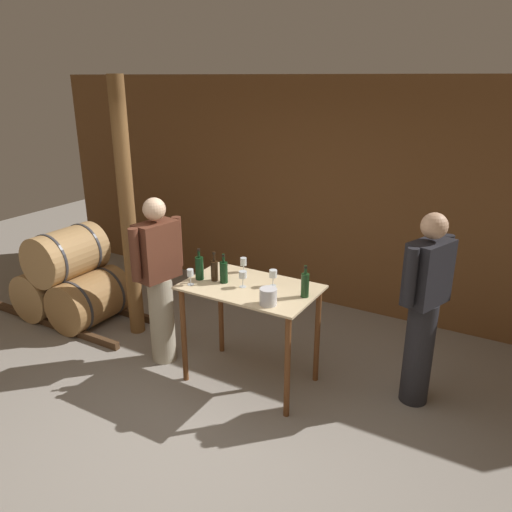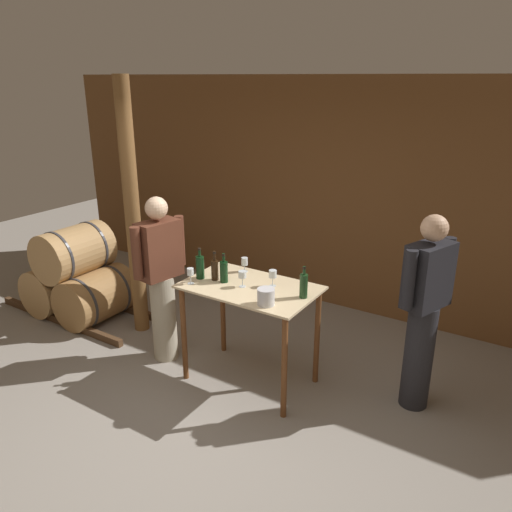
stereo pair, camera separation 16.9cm
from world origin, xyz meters
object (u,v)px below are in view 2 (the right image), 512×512
at_px(wine_bottle_center, 224,271).
at_px(wine_glass_far_side, 273,274).
at_px(wine_glass_near_left, 190,273).
at_px(person_visitor_with_scarf, 424,310).
at_px(wine_glass_near_right, 242,275).
at_px(ice_bucket, 266,297).
at_px(wine_bottle_right, 304,285).
at_px(wine_glass_near_center, 245,262).
at_px(wooden_post, 132,212).
at_px(wine_bottle_far_left, 200,267).
at_px(person_host, 161,277).
at_px(wine_bottle_left, 215,269).

height_order(wine_bottle_center, wine_glass_far_side, wine_bottle_center).
relative_size(wine_glass_near_left, person_visitor_with_scarf, 0.09).
bearing_deg(person_visitor_with_scarf, wine_glass_near_left, -159.79).
height_order(wine_glass_near_right, ice_bucket, wine_glass_near_right).
relative_size(wine_bottle_right, ice_bucket, 1.94).
height_order(wine_bottle_center, ice_bucket, wine_bottle_center).
bearing_deg(wine_bottle_center, wine_bottle_right, 6.20).
bearing_deg(wine_glass_near_center, wine_glass_near_left, -115.89).
relative_size(wooden_post, wine_bottle_center, 10.11).
bearing_deg(wine_glass_far_side, wine_bottle_right, -11.48).
bearing_deg(wine_glass_far_side, wooden_post, 177.24).
relative_size(wine_glass_near_left, wine_glass_near_right, 0.99).
bearing_deg(wine_glass_far_side, wine_bottle_far_left, -163.30).
bearing_deg(wine_bottle_far_left, person_host, -176.28).
bearing_deg(wine_bottle_center, wine_glass_near_center, 86.88).
distance_m(wine_bottle_left, wine_bottle_center, 0.10).
xyz_separation_m(wine_bottle_left, wine_glass_near_left, (-0.13, -0.19, 0.00)).
xyz_separation_m(wine_glass_near_right, person_host, (-0.89, -0.07, -0.19)).
xyz_separation_m(wine_bottle_right, person_visitor_with_scarf, (0.89, 0.41, -0.16)).
bearing_deg(person_host, wine_glass_near_center, 28.26).
relative_size(wooden_post, person_host, 1.63).
height_order(wine_bottle_right, person_visitor_with_scarf, person_visitor_with_scarf).
relative_size(wine_glass_near_left, person_host, 0.09).
bearing_deg(person_visitor_with_scarf, wine_bottle_right, -155.04).
distance_m(wine_bottle_left, ice_bucket, 0.69).
relative_size(wooden_post, wine_bottle_far_left, 9.34).
relative_size(wooden_post, wine_glass_far_side, 18.13).
xyz_separation_m(wine_bottle_left, ice_bucket, (0.66, -0.20, -0.03)).
distance_m(wine_bottle_center, person_visitor_with_scarf, 1.72).
distance_m(wooden_post, wine_bottle_far_left, 1.17).
relative_size(wine_bottle_far_left, wine_bottle_right, 1.05).
xyz_separation_m(wooden_post, wine_glass_near_center, (1.35, 0.07, -0.30)).
height_order(wine_bottle_far_left, person_host, person_host).
bearing_deg(wine_bottle_right, wine_bottle_far_left, -172.68).
relative_size(wine_glass_near_right, ice_bucket, 1.03).
bearing_deg(wine_glass_near_center, wine_bottle_center, -93.12).
distance_m(wine_glass_near_center, person_visitor_with_scarf, 1.64).
height_order(wine_bottle_right, wine_glass_far_side, wine_bottle_right).
height_order(wooden_post, wine_glass_near_right, wooden_post).
distance_m(wine_bottle_far_left, wine_bottle_center, 0.24).
bearing_deg(wine_bottle_far_left, wine_glass_near_center, 54.54).
relative_size(wooden_post, person_visitor_with_scarf, 1.59).
xyz_separation_m(wine_bottle_right, person_host, (-1.44, -0.16, -0.19)).
height_order(wine_glass_near_left, ice_bucket, wine_glass_near_left).
bearing_deg(wine_glass_near_center, person_host, -151.74).
bearing_deg(wine_glass_near_center, wine_bottle_left, -110.33).
bearing_deg(wine_glass_near_center, ice_bucket, -43.09).
relative_size(wine_bottle_center, wine_glass_near_center, 1.92).
distance_m(wine_bottle_far_left, wine_glass_near_left, 0.15).
bearing_deg(wine_bottle_far_left, wooden_post, 165.80).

